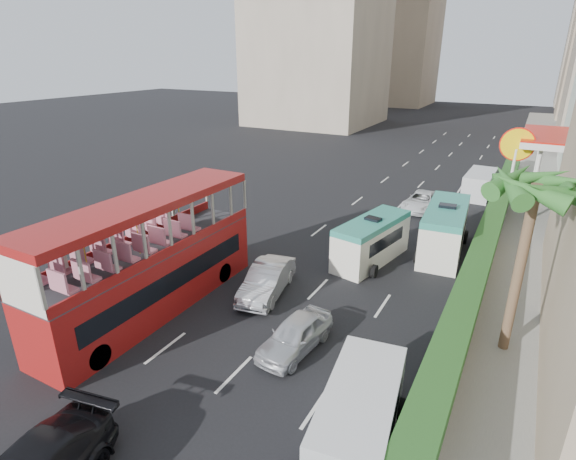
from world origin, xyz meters
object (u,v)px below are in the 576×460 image
Objects in this scene: car_silver_lane_a at (267,294)px; minibus_near at (372,241)px; panel_van_far at (479,184)px; palm_tree at (519,271)px; double_decker_bus at (150,256)px; panel_van_near at (359,417)px; car_silver_lane_b at (295,349)px; minibus_far at (444,230)px; van_asset at (421,209)px; shell_station at (569,176)px.

car_silver_lane_a is 0.81× the size of minibus_near.
panel_van_far is 0.75× the size of palm_tree.
panel_van_near is (10.48, -2.75, -1.57)m from double_decker_bus.
car_silver_lane_b is 24.76m from panel_van_far.
palm_tree is at bearing 55.80° from panel_van_near.
double_decker_bus is 1.80× the size of minibus_far.
car_silver_lane_b is at bearing -109.11° from minibus_far.
minibus_far reaches higher than panel_van_near.
palm_tree reaches higher than panel_van_near.
minibus_near is (6.76, 9.25, -1.34)m from double_decker_bus.
shell_station is at bearing 26.77° from van_asset.
double_decker_bus is 2.05× the size of minibus_near.
minibus_near reaches higher than car_silver_lane_b.
panel_van_near is 26.39m from shell_station.
double_decker_bus is 7.27m from car_silver_lane_b.
shell_station is at bearing -16.03° from panel_van_far.
car_silver_lane_a is 22.39m from panel_van_far.
car_silver_lane_b is (6.81, 0.33, -2.53)m from double_decker_bus.
van_asset is at bearing 98.71° from minibus_near.
panel_van_far is (6.66, 21.36, 0.96)m from car_silver_lane_a.
minibus_near is 15.99m from panel_van_far.
double_decker_bus is 2.45× the size of van_asset.
car_silver_lane_b is 0.78× the size of panel_van_near.
car_silver_lane_a is at bearing -106.92° from minibus_near.
minibus_near is 1.12× the size of panel_van_far.
double_decker_bus is at bearing -106.02° from van_asset.
panel_van_near is 0.75× the size of palm_tree.
shell_station is (9.19, 22.67, 2.75)m from car_silver_lane_b.
panel_van_near is at bearing -14.70° from double_decker_bus.
panel_van_near is (3.72, -11.99, -0.23)m from minibus_near.
car_silver_lane_a is at bearing -177.00° from palm_tree.
van_asset is at bearing -118.09° from panel_van_far.
panel_van_far is at bearing 162.14° from shell_station.
car_silver_lane_b is at bearing -86.79° from van_asset.
shell_station reaches higher than car_silver_lane_b.
palm_tree is 19.14m from shell_station.
van_asset is at bearing 66.68° from car_silver_lane_a.
double_decker_bus reaches higher than minibus_far.
palm_tree reaches higher than van_asset.
car_silver_lane_b reaches higher than van_asset.
car_silver_lane_a is 0.91× the size of panel_van_far.
minibus_near is at bearing -101.10° from panel_van_far.
car_silver_lane_b is at bearing -55.82° from car_silver_lane_a.
shell_station is (6.04, 10.72, 1.40)m from minibus_far.
car_silver_lane_b is 0.79× the size of panel_van_far.
minibus_far reaches higher than car_silver_lane_b.
minibus_far is 0.76× the size of shell_station.
van_asset is at bearing 69.63° from double_decker_bus.
shell_station is at bearing 73.68° from car_silver_lane_b.
double_decker_bus is 5.65m from car_silver_lane_a.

